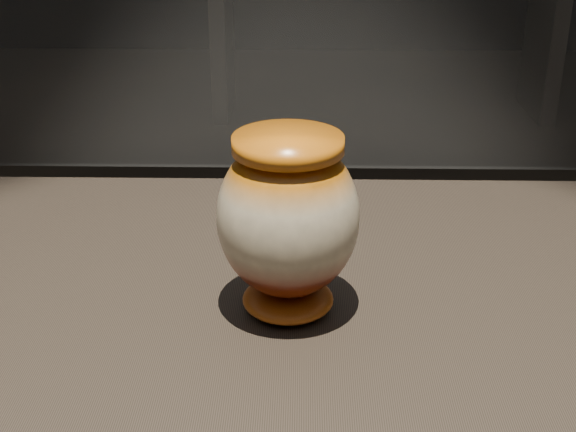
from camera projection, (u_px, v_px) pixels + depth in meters
name	position (u px, v px, depth m)	size (l,w,h in m)	color
main_vase	(288.00, 219.00, 0.79)	(0.14, 0.14, 0.19)	#641C08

